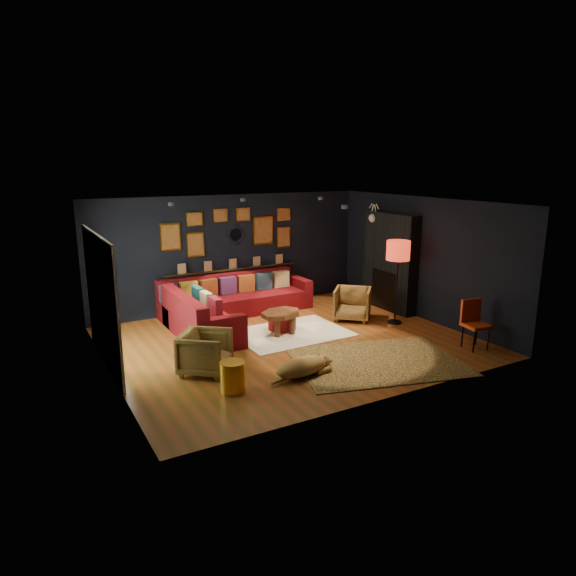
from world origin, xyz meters
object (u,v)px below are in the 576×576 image
sectional (223,307)px  coffee_table (281,316)px  pouf (282,320)px  armchair_left (205,350)px  dog (302,363)px  floor_lamp (398,254)px  orange_chair (474,320)px  armchair_right (352,302)px  gold_stool (233,377)px

sectional → coffee_table: sectional is taller
pouf → sectional: bearing=126.1°
armchair_left → dog: 1.55m
coffee_table → pouf: 0.31m
floor_lamp → sectional: bearing=149.2°
sectional → armchair_left: size_ratio=4.51×
orange_chair → dog: (-3.39, 0.39, -0.30)m
sectional → floor_lamp: (3.11, -1.86, 1.16)m
pouf → armchair_left: armchair_left is taller
sectional → armchair_right: 2.76m
pouf → orange_chair: bearing=-45.0°
sectional → dog: size_ratio=2.64×
armchair_left → orange_chair: bearing=-66.8°
floor_lamp → pouf: bearing=162.2°
sectional → pouf: bearing=-53.9°
coffee_table → pouf: coffee_table is taller
sectional → armchair_left: 2.73m
sectional → pouf: sectional is taller
coffee_table → sectional: bearing=116.5°
sectional → floor_lamp: 3.81m
armchair_left → gold_stool: (0.10, -0.86, -0.15)m
coffee_table → armchair_right: size_ratio=1.36×
armchair_right → floor_lamp: size_ratio=0.44×
pouf → orange_chair: (2.56, -2.56, 0.31)m
coffee_table → orange_chair: bearing=-40.8°
pouf → armchair_right: 1.68m
armchair_left → dog: armchair_left is taller
sectional → armchair_right: bearing=-26.0°
floor_lamp → coffee_table: bearing=168.1°
sectional → orange_chair: bearing=-47.5°
gold_stool → dog: bearing=-1.2°
armchair_right → dog: armchair_right is taller
armchair_left → dog: (1.27, -0.88, -0.16)m
armchair_left → armchair_right: bearing=-33.9°
coffee_table → gold_stool: (-1.85, -1.92, -0.15)m
sectional → coffee_table: size_ratio=3.28×
gold_stool → orange_chair: bearing=-5.2°
pouf → armchair_right: (1.67, -0.09, 0.17)m
pouf → gold_stool: (-2.00, -2.15, 0.02)m
pouf → orange_chair: size_ratio=0.64×
gold_stool → floor_lamp: size_ratio=0.26×
sectional → dog: 3.29m
armchair_right → armchair_left: bearing=-120.2°
coffee_table → floor_lamp: bearing=-11.9°
dog → coffee_table: bearing=63.7°
floor_lamp → armchair_left: bearing=-172.9°
dog → armchair_right: bearing=32.9°
pouf → floor_lamp: size_ratio=0.32×
pouf → floor_lamp: floor_lamp is taller
floor_lamp → dog: 3.66m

